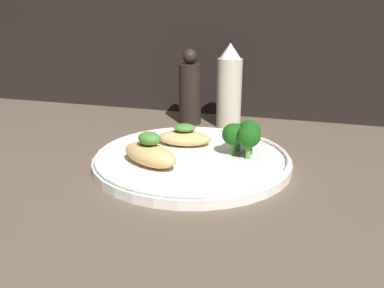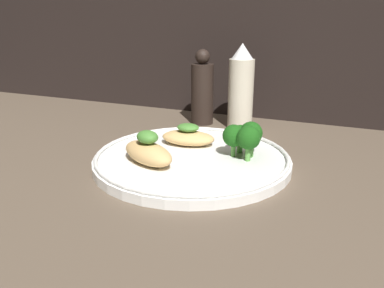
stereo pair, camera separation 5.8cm
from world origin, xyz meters
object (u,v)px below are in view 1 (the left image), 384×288
at_px(broccoli_bunch, 244,134).
at_px(sauce_bottle, 229,88).
at_px(plate, 192,158).
at_px(pepper_grinder, 190,91).

bearing_deg(broccoli_bunch, sauce_bottle, 108.49).
bearing_deg(sauce_bottle, plate, -91.48).
xyz_separation_m(broccoli_bunch, pepper_grinder, (-0.16, 0.21, 0.02)).
height_order(plate, sauce_bottle, sauce_bottle).
bearing_deg(plate, broccoli_bunch, 22.71).
relative_size(plate, sauce_bottle, 1.77).
distance_m(broccoli_bunch, pepper_grinder, 0.26).
xyz_separation_m(broccoli_bunch, sauce_bottle, (-0.07, 0.21, 0.04)).
bearing_deg(pepper_grinder, plate, -71.48).
bearing_deg(plate, pepper_grinder, 108.52).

